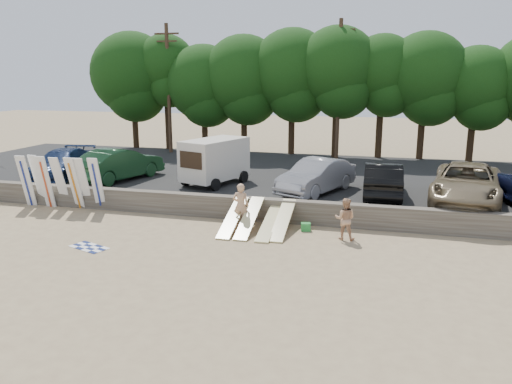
% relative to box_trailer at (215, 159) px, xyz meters
% --- Properties ---
extents(ground, '(120.00, 120.00, 0.00)m').
position_rel_box_trailer_xyz_m(ground, '(3.23, -6.50, -2.01)').
color(ground, tan).
rests_on(ground, ground).
extents(seawall, '(44.00, 0.50, 1.00)m').
position_rel_box_trailer_xyz_m(seawall, '(3.23, -3.50, -1.51)').
color(seawall, '#6B6356').
rests_on(seawall, ground).
extents(parking_lot, '(44.00, 14.50, 0.70)m').
position_rel_box_trailer_xyz_m(parking_lot, '(3.23, 4.00, -1.66)').
color(parking_lot, '#282828').
rests_on(parking_lot, ground).
extents(treeline, '(33.63, 6.37, 8.73)m').
position_rel_box_trailer_xyz_m(treeline, '(2.66, 11.04, 4.22)').
color(treeline, '#382616').
rests_on(treeline, parking_lot).
extents(utility_poles, '(25.80, 0.26, 9.00)m').
position_rel_box_trailer_xyz_m(utility_poles, '(5.23, 9.50, 3.42)').
color(utility_poles, '#473321').
rests_on(utility_poles, parking_lot).
extents(box_trailer, '(2.97, 4.05, 2.33)m').
position_rel_box_trailer_xyz_m(box_trailer, '(0.00, 0.00, 0.00)').
color(box_trailer, beige).
rests_on(box_trailer, parking_lot).
extents(car_0, '(2.90, 5.47, 1.51)m').
position_rel_box_trailer_xyz_m(car_0, '(-8.78, -0.44, -0.55)').
color(car_0, '#152449').
rests_on(car_0, parking_lot).
extents(car_1, '(3.20, 5.49, 1.71)m').
position_rel_box_trailer_xyz_m(car_1, '(-5.31, -0.30, -0.45)').
color(car_1, '#12331A').
rests_on(car_1, parking_lot).
extents(car_2, '(3.47, 5.13, 1.60)m').
position_rel_box_trailer_xyz_m(car_2, '(5.32, -0.58, -0.51)').
color(car_2, gray).
rests_on(car_2, parking_lot).
extents(car_3, '(1.75, 4.81, 1.57)m').
position_rel_box_trailer_xyz_m(car_3, '(8.42, -0.52, -0.52)').
color(car_3, black).
rests_on(car_3, parking_lot).
extents(car_4, '(3.77, 6.46, 1.69)m').
position_rel_box_trailer_xyz_m(car_4, '(11.99, -0.67, -0.46)').
color(car_4, '#7C6B4F').
rests_on(car_4, parking_lot).
extents(surfboard_upright_0, '(0.56, 0.72, 2.54)m').
position_rel_box_trailer_xyz_m(surfboard_upright_0, '(-8.11, -4.13, -0.74)').
color(surfboard_upright_0, white).
rests_on(surfboard_upright_0, ground).
extents(surfboard_upright_1, '(0.57, 0.67, 2.55)m').
position_rel_box_trailer_xyz_m(surfboard_upright_1, '(-7.59, -3.90, -0.73)').
color(surfboard_upright_1, white).
rests_on(surfboard_upright_1, ground).
extents(surfboard_upright_2, '(0.52, 0.65, 2.55)m').
position_rel_box_trailer_xyz_m(surfboard_upright_2, '(-7.03, -4.12, -0.73)').
color(surfboard_upright_2, white).
rests_on(surfboard_upright_2, ground).
extents(surfboard_upright_3, '(0.52, 0.83, 2.50)m').
position_rel_box_trailer_xyz_m(surfboard_upright_3, '(-6.38, -3.91, -0.75)').
color(surfboard_upright_3, white).
rests_on(surfboard_upright_3, ground).
extents(surfboard_upright_4, '(0.55, 0.73, 2.53)m').
position_rel_box_trailer_xyz_m(surfboard_upright_4, '(-5.55, -4.00, -0.74)').
color(surfboard_upright_4, white).
rests_on(surfboard_upright_4, ground).
extents(surfboard_upright_5, '(0.52, 0.77, 2.52)m').
position_rel_box_trailer_xyz_m(surfboard_upright_5, '(-5.17, -3.89, -0.75)').
color(surfboard_upright_5, white).
rests_on(surfboard_upright_5, ground).
extents(surfboard_upright_6, '(0.53, 0.66, 2.55)m').
position_rel_box_trailer_xyz_m(surfboard_upright_6, '(-4.41, -3.92, -0.73)').
color(surfboard_upright_6, white).
rests_on(surfboard_upright_6, ground).
extents(surfboard_low_0, '(0.56, 2.85, 1.06)m').
position_rel_box_trailer_xyz_m(surfboard_low_0, '(2.56, -5.10, -1.48)').
color(surfboard_low_0, beige).
rests_on(surfboard_low_0, ground).
extents(surfboard_low_1, '(0.56, 2.84, 1.09)m').
position_rel_box_trailer_xyz_m(surfboard_low_1, '(3.25, -5.06, -1.46)').
color(surfboard_low_1, beige).
rests_on(surfboard_low_1, ground).
extents(surfboard_low_2, '(0.56, 2.92, 0.81)m').
position_rel_box_trailer_xyz_m(surfboard_low_2, '(4.11, -5.04, -1.60)').
color(surfboard_low_2, beige).
rests_on(surfboard_low_2, ground).
extents(surfboard_low_3, '(0.56, 2.86, 1.04)m').
position_rel_box_trailer_xyz_m(surfboard_low_3, '(4.61, -4.90, -1.49)').
color(surfboard_low_3, beige).
rests_on(surfboard_low_3, ground).
extents(beachgoer_a, '(0.72, 0.50, 1.89)m').
position_rel_box_trailer_xyz_m(beachgoer_a, '(2.79, -4.74, -1.06)').
color(beachgoer_a, tan).
rests_on(beachgoer_a, ground).
extents(beachgoer_b, '(0.81, 0.64, 1.63)m').
position_rel_box_trailer_xyz_m(beachgoer_b, '(7.10, -5.16, -1.19)').
color(beachgoer_b, tan).
rests_on(beachgoer_b, ground).
extents(cooler, '(0.44, 0.37, 0.32)m').
position_rel_box_trailer_xyz_m(cooler, '(5.48, -4.48, -1.85)').
color(cooler, green).
rests_on(cooler, ground).
extents(gear_bag, '(0.31, 0.26, 0.22)m').
position_rel_box_trailer_xyz_m(gear_bag, '(5.46, -4.31, -1.90)').
color(gear_bag, orange).
rests_on(gear_bag, ground).
extents(beach_towel, '(1.92, 1.92, 0.00)m').
position_rel_box_trailer_xyz_m(beach_towel, '(-1.93, -8.55, -2.00)').
color(beach_towel, white).
rests_on(beach_towel, ground).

